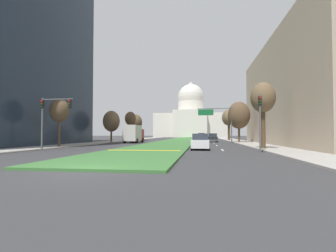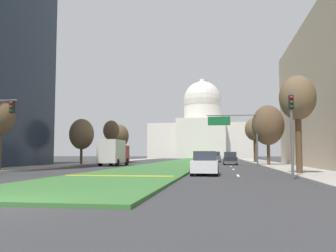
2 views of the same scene
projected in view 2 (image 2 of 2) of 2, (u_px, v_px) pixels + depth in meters
The scene contains 21 objects.
ground_plane at pixel (187, 162), 65.82m from camera, with size 260.00×260.00×0.00m, color #333335.
grass_median at pixel (184, 162), 60.27m from camera, with size 7.52×101.42×0.14m, color #386B33.
median_curb_nose at pixel (119, 176), 22.01m from camera, with size 6.77×0.50×0.04m, color gold.
lane_dashes_right at pixel (230, 164), 50.76m from camera, with size 0.16×56.64×0.01m.
sidewalk_left at pixel (99, 163), 56.59m from camera, with size 4.00×101.42×0.15m, color #9E9991.
sidewalk_right at pixel (267, 163), 52.83m from camera, with size 4.00×101.42×0.15m, color #9E9991.
capitol_building at pixel (203, 131), 121.33m from camera, with size 34.49×22.72×27.00m.
traffic_light_near_right at pixel (292, 124), 21.56m from camera, with size 0.28×0.35×5.20m.
overhead_guide_sign at pixel (237, 128), 44.77m from camera, with size 6.27×0.20×6.50m.
street_tree_left_near at pixel (1, 118), 29.68m from camera, with size 2.26×2.26×5.90m.
street_tree_right_near at pixel (298, 99), 25.45m from camera, with size 2.53×2.53×7.05m.
street_tree_left_mid at pixel (82, 134), 46.95m from camera, with size 3.19×3.19×6.05m.
street_tree_right_mid at pixel (268, 125), 45.17m from camera, with size 4.00×4.00×7.58m.
street_tree_left_far at pixel (111, 131), 59.63m from camera, with size 2.66×2.66×7.00m.
street_tree_right_far at pixel (256, 130), 58.40m from camera, with size 2.35×2.35×6.86m.
street_tree_left_distant at pixel (119, 136), 64.27m from camera, with size 3.32×3.32×6.70m.
street_tree_right_distant at pixel (254, 129), 59.43m from camera, with size 3.06×3.06×7.48m.
sedan_lead_stopped at pixel (205, 164), 25.76m from camera, with size 1.86×4.50×1.69m.
sedan_midblock at pixel (230, 159), 49.00m from camera, with size 1.92×4.25×1.74m.
sedan_distant at pixel (215, 157), 64.18m from camera, with size 2.14×4.51×1.86m.
box_truck_delivery at pixel (114, 152), 44.84m from camera, with size 2.40×6.40×3.20m.
Camera 2 is at (6.20, -9.58, 1.52)m, focal length 38.51 mm.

